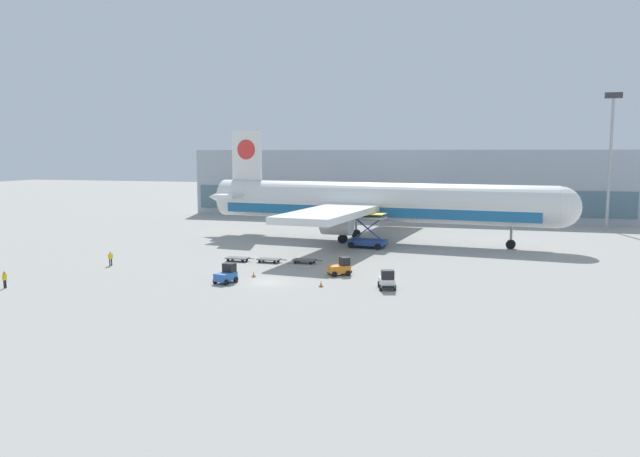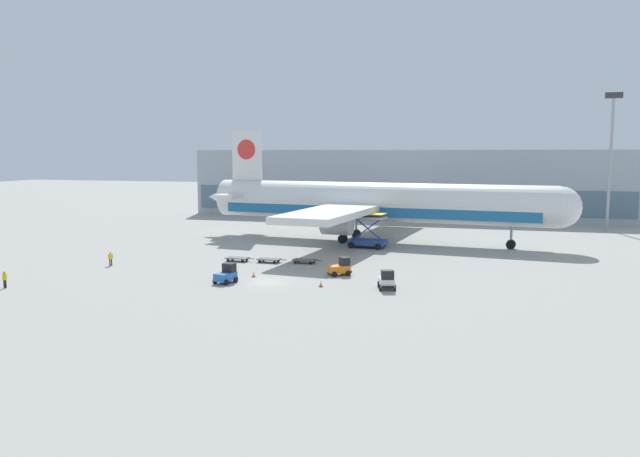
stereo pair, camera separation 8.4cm
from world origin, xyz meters
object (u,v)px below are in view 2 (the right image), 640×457
object	(u,v)px
light_mast	(611,151)
baggage_dolly_lead	(238,258)
baggage_tug_mid	(340,267)
traffic_cone_near	(254,274)
baggage_dolly_second	(269,259)
ground_crew_far	(111,257)
airplane_main	(371,203)
scissor_lift_loader	(368,234)
baggage_tug_foreground	(387,281)
ground_crew_near	(5,278)
baggage_dolly_third	(305,260)
baggage_tug_far	(226,275)
traffic_cone_far	(321,284)

from	to	relation	value
light_mast	baggage_dolly_lead	world-z (taller)	light_mast
baggage_tug_mid	traffic_cone_near	bearing A→B (deg)	166.90
light_mast	baggage_dolly_second	distance (m)	66.23
ground_crew_far	airplane_main	bearing A→B (deg)	-172.69
scissor_lift_loader	baggage_dolly_second	bearing A→B (deg)	-115.66
baggage_dolly_lead	baggage_dolly_second	bearing A→B (deg)	5.09
baggage_tug_foreground	baggage_dolly_lead	size ratio (longest dim) A/B	0.73
light_mast	ground_crew_near	world-z (taller)	light_mast
baggage_dolly_third	ground_crew_near	world-z (taller)	ground_crew_near
baggage_dolly_lead	traffic_cone_near	distance (m)	10.30
airplane_main	baggage_dolly_lead	xyz separation A→B (m)	(-12.52, -21.74, -5.45)
baggage_tug_far	ground_crew_far	size ratio (longest dim) A/B	1.57
baggage_tug_foreground	ground_crew_far	size ratio (longest dim) A/B	1.58
baggage_dolly_second	ground_crew_near	size ratio (longest dim) A/B	2.12
airplane_main	baggage_tug_foreground	xyz separation A→B (m)	(8.16, -32.45, -4.96)
light_mast	scissor_lift_loader	size ratio (longest dim) A/B	4.33
airplane_main	baggage_dolly_lead	world-z (taller)	airplane_main
baggage_tug_mid	baggage_dolly_third	xyz separation A→B (m)	(-6.03, 5.99, -0.49)
baggage_dolly_lead	ground_crew_far	size ratio (longest dim) A/B	2.15
baggage_tug_mid	baggage_dolly_third	size ratio (longest dim) A/B	0.76
baggage_dolly_third	baggage_dolly_second	bearing A→B (deg)	-170.34
airplane_main	ground_crew_near	bearing A→B (deg)	-118.47
baggage_tug_far	baggage_dolly_second	size ratio (longest dim) A/B	0.73
baggage_tug_far	baggage_dolly_second	xyz separation A→B (m)	(-0.00, 12.55, -0.49)
scissor_lift_loader	baggage_dolly_lead	distance (m)	20.53
baggage_tug_mid	baggage_tug_far	world-z (taller)	same
ground_crew_near	traffic_cone_near	size ratio (longest dim) A/B	2.94
scissor_lift_loader	baggage_tug_mid	size ratio (longest dim) A/B	1.94
baggage_tug_mid	baggage_tug_far	distance (m)	12.67
airplane_main	ground_crew_near	size ratio (longest dim) A/B	33.14
light_mast	baggage_dolly_lead	bearing A→B (deg)	-136.65
baggage_tug_mid	ground_crew_far	bearing A→B (deg)	149.07
traffic_cone_near	baggage_dolly_third	bearing A→B (deg)	73.36
light_mast	traffic_cone_far	xyz separation A→B (m)	(-35.38, -58.10, -13.36)
baggage_tug_foreground	baggage_dolly_second	size ratio (longest dim) A/B	0.73
light_mast	baggage_dolly_second	size ratio (longest dim) A/B	6.37
baggage_dolly_lead	traffic_cone_near	world-z (taller)	traffic_cone_near
baggage_tug_far	baggage_dolly_lead	bearing A→B (deg)	32.85
airplane_main	baggage_tug_mid	distance (m)	27.34
baggage_dolly_second	ground_crew_far	xyz separation A→B (m)	(-17.49, -7.27, 0.62)
baggage_tug_mid	baggage_tug_far	size ratio (longest dim) A/B	1.04
baggage_dolly_second	traffic_cone_near	size ratio (longest dim) A/B	6.23
airplane_main	traffic_cone_near	distance (m)	31.62
traffic_cone_far	airplane_main	bearing A→B (deg)	92.68
scissor_lift_loader	baggage_tug_far	size ratio (longest dim) A/B	2.01
baggage_dolly_second	traffic_cone_far	bearing A→B (deg)	-48.25
ground_crew_near	ground_crew_far	bearing A→B (deg)	171.42
light_mast	traffic_cone_near	bearing A→B (deg)	-128.39
baggage_tug_mid	baggage_tug_far	xyz separation A→B (m)	(-10.42, -7.21, 0.00)
ground_crew_near	baggage_dolly_second	bearing A→B (deg)	138.83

